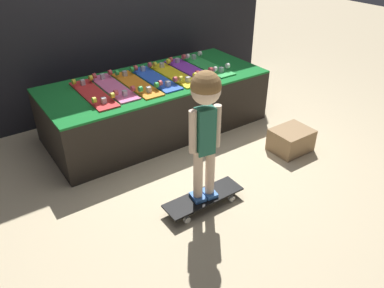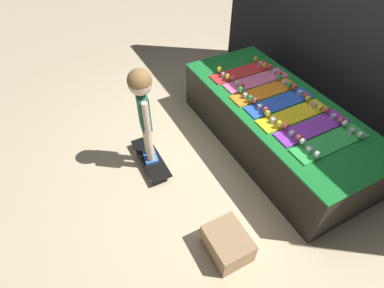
{
  "view_description": "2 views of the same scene",
  "coord_description": "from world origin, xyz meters",
  "px_view_note": "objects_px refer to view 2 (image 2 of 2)",
  "views": [
    {
      "loc": [
        -1.73,
        -2.56,
        1.99
      ],
      "look_at": [
        -0.2,
        -0.34,
        0.34
      ],
      "focal_mm": 35.0,
      "sensor_mm": 36.0,
      "label": 1
    },
    {
      "loc": [
        1.75,
        -1.32,
        2.4
      ],
      "look_at": [
        -0.09,
        -0.35,
        0.34
      ],
      "focal_mm": 28.0,
      "sensor_mm": 36.0,
      "label": 2
    }
  ],
  "objects_px": {
    "skateboard_blue_on_rack": "(280,102)",
    "skateboard_orange_on_rack": "(265,91)",
    "skateboard_pink_on_rack": "(256,80)",
    "skateboard_purple_on_rack": "(312,127)",
    "skateboard_yellow_on_rack": "(293,114)",
    "child": "(142,101)",
    "storage_box": "(227,243)",
    "skateboard_on_floor": "(151,159)",
    "skateboard_red_on_rack": "(242,71)",
    "skateboard_green_on_rack": "(330,142)"
  },
  "relations": [
    {
      "from": "skateboard_blue_on_rack",
      "to": "skateboard_orange_on_rack",
      "type": "bearing_deg",
      "value": -174.69
    },
    {
      "from": "skateboard_pink_on_rack",
      "to": "skateboard_orange_on_rack",
      "type": "bearing_deg",
      "value": -13.13
    },
    {
      "from": "skateboard_pink_on_rack",
      "to": "skateboard_purple_on_rack",
      "type": "height_order",
      "value": "same"
    },
    {
      "from": "skateboard_yellow_on_rack",
      "to": "child",
      "type": "height_order",
      "value": "child"
    },
    {
      "from": "skateboard_blue_on_rack",
      "to": "storage_box",
      "type": "bearing_deg",
      "value": -52.81
    },
    {
      "from": "skateboard_on_floor",
      "to": "storage_box",
      "type": "bearing_deg",
      "value": 8.9
    },
    {
      "from": "skateboard_orange_on_rack",
      "to": "skateboard_blue_on_rack",
      "type": "height_order",
      "value": "same"
    },
    {
      "from": "skateboard_red_on_rack",
      "to": "skateboard_purple_on_rack",
      "type": "height_order",
      "value": "same"
    },
    {
      "from": "storage_box",
      "to": "skateboard_pink_on_rack",
      "type": "bearing_deg",
      "value": 138.23
    },
    {
      "from": "skateboard_pink_on_rack",
      "to": "skateboard_purple_on_rack",
      "type": "xyz_separation_m",
      "value": [
        0.89,
        -0.02,
        0.0
      ]
    },
    {
      "from": "skateboard_pink_on_rack",
      "to": "child",
      "type": "bearing_deg",
      "value": -85.77
    },
    {
      "from": "skateboard_orange_on_rack",
      "to": "skateboard_green_on_rack",
      "type": "distance_m",
      "value": 0.89
    },
    {
      "from": "skateboard_pink_on_rack",
      "to": "skateboard_blue_on_rack",
      "type": "bearing_deg",
      "value": -4.01
    },
    {
      "from": "skateboard_yellow_on_rack",
      "to": "storage_box",
      "type": "relative_size",
      "value": 2.04
    },
    {
      "from": "storage_box",
      "to": "skateboard_yellow_on_rack",
      "type": "bearing_deg",
      "value": 119.81
    },
    {
      "from": "skateboard_red_on_rack",
      "to": "child",
      "type": "bearing_deg",
      "value": -76.24
    },
    {
      "from": "skateboard_orange_on_rack",
      "to": "skateboard_green_on_rack",
      "type": "xyz_separation_m",
      "value": [
        0.89,
        0.03,
        0.0
      ]
    },
    {
      "from": "skateboard_orange_on_rack",
      "to": "skateboard_green_on_rack",
      "type": "height_order",
      "value": "same"
    },
    {
      "from": "skateboard_orange_on_rack",
      "to": "skateboard_blue_on_rack",
      "type": "bearing_deg",
      "value": 5.31
    },
    {
      "from": "skateboard_yellow_on_rack",
      "to": "skateboard_green_on_rack",
      "type": "height_order",
      "value": "same"
    },
    {
      "from": "skateboard_orange_on_rack",
      "to": "skateboard_purple_on_rack",
      "type": "height_order",
      "value": "same"
    },
    {
      "from": "skateboard_pink_on_rack",
      "to": "skateboard_blue_on_rack",
      "type": "xyz_separation_m",
      "value": [
        0.44,
        -0.03,
        0.0
      ]
    },
    {
      "from": "skateboard_pink_on_rack",
      "to": "child",
      "type": "xyz_separation_m",
      "value": [
        0.1,
        -1.35,
        0.24
      ]
    },
    {
      "from": "skateboard_green_on_rack",
      "to": "storage_box",
      "type": "height_order",
      "value": "skateboard_green_on_rack"
    },
    {
      "from": "skateboard_red_on_rack",
      "to": "skateboard_blue_on_rack",
      "type": "height_order",
      "value": "same"
    },
    {
      "from": "skateboard_red_on_rack",
      "to": "skateboard_green_on_rack",
      "type": "bearing_deg",
      "value": 0.57
    },
    {
      "from": "skateboard_blue_on_rack",
      "to": "skateboard_green_on_rack",
      "type": "bearing_deg",
      "value": 0.58
    },
    {
      "from": "skateboard_pink_on_rack",
      "to": "skateboard_orange_on_rack",
      "type": "height_order",
      "value": "same"
    },
    {
      "from": "skateboard_pink_on_rack",
      "to": "skateboard_yellow_on_rack",
      "type": "relative_size",
      "value": 1.0
    },
    {
      "from": "skateboard_blue_on_rack",
      "to": "skateboard_on_floor",
      "type": "relative_size",
      "value": 1.15
    },
    {
      "from": "skateboard_green_on_rack",
      "to": "storage_box",
      "type": "distance_m",
      "value": 1.25
    },
    {
      "from": "skateboard_blue_on_rack",
      "to": "skateboard_red_on_rack",
      "type": "bearing_deg",
      "value": -179.44
    },
    {
      "from": "skateboard_pink_on_rack",
      "to": "child",
      "type": "distance_m",
      "value": 1.37
    },
    {
      "from": "storage_box",
      "to": "skateboard_blue_on_rack",
      "type": "bearing_deg",
      "value": 127.19
    },
    {
      "from": "skateboard_blue_on_rack",
      "to": "storage_box",
      "type": "relative_size",
      "value": 2.04
    },
    {
      "from": "skateboard_purple_on_rack",
      "to": "child",
      "type": "relative_size",
      "value": 0.73
    },
    {
      "from": "skateboard_yellow_on_rack",
      "to": "child",
      "type": "relative_size",
      "value": 0.73
    },
    {
      "from": "child",
      "to": "skateboard_green_on_rack",
      "type": "bearing_deg",
      "value": 61.05
    },
    {
      "from": "skateboard_on_floor",
      "to": "child",
      "type": "distance_m",
      "value": 0.75
    },
    {
      "from": "skateboard_blue_on_rack",
      "to": "skateboard_purple_on_rack",
      "type": "height_order",
      "value": "same"
    },
    {
      "from": "skateboard_purple_on_rack",
      "to": "skateboard_on_floor",
      "type": "bearing_deg",
      "value": -120.54
    },
    {
      "from": "skateboard_yellow_on_rack",
      "to": "child",
      "type": "bearing_deg",
      "value": -113.48
    },
    {
      "from": "skateboard_on_floor",
      "to": "skateboard_red_on_rack",
      "type": "bearing_deg",
      "value": 103.76
    },
    {
      "from": "skateboard_blue_on_rack",
      "to": "skateboard_yellow_on_rack",
      "type": "relative_size",
      "value": 1.0
    },
    {
      "from": "skateboard_on_floor",
      "to": "skateboard_pink_on_rack",
      "type": "bearing_deg",
      "value": 94.23
    },
    {
      "from": "skateboard_orange_on_rack",
      "to": "skateboard_red_on_rack",
      "type": "bearing_deg",
      "value": 178.17
    },
    {
      "from": "skateboard_orange_on_rack",
      "to": "skateboard_blue_on_rack",
      "type": "distance_m",
      "value": 0.22
    },
    {
      "from": "skateboard_orange_on_rack",
      "to": "skateboard_blue_on_rack",
      "type": "xyz_separation_m",
      "value": [
        0.22,
        0.02,
        0.0
      ]
    },
    {
      "from": "storage_box",
      "to": "skateboard_on_floor",
      "type": "bearing_deg",
      "value": -171.1
    },
    {
      "from": "skateboard_yellow_on_rack",
      "to": "skateboard_on_floor",
      "type": "relative_size",
      "value": 1.15
    }
  ]
}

